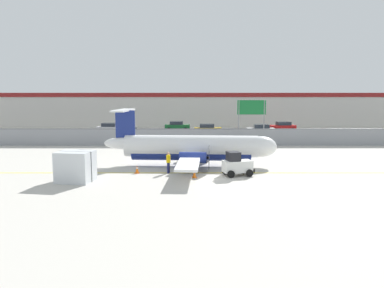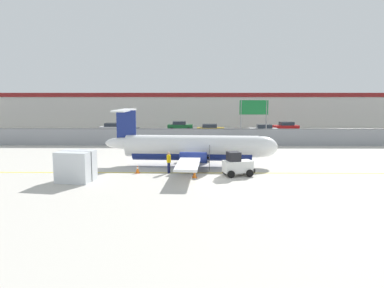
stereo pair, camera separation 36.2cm
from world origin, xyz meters
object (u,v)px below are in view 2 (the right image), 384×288
at_px(traffic_cone_far_left, 195,174).
at_px(highway_sign, 254,111).
at_px(cargo_container, 76,166).
at_px(parked_car_1, 132,133).
at_px(parked_car_3, 210,129).
at_px(baggage_tug, 237,165).
at_px(parked_car_2, 180,126).
at_px(ground_crew_worker, 169,161).
at_px(traffic_cone_near_right, 225,168).
at_px(parked_car_0, 113,128).
at_px(parked_car_4, 263,130).
at_px(traffic_cone_near_left, 137,169).
at_px(parked_car_5, 286,127).
at_px(commuter_airplane, 195,148).

height_order(traffic_cone_far_left, highway_sign, highway_sign).
xyz_separation_m(cargo_container, parked_car_1, (-0.19, 24.66, -0.21)).
bearing_deg(parked_car_1, parked_car_3, 23.69).
distance_m(baggage_tug, parked_car_3, 29.19).
xyz_separation_m(baggage_tug, cargo_container, (-11.81, -1.96, 0.24)).
height_order(baggage_tug, parked_car_3, baggage_tug).
relative_size(cargo_container, parked_car_2, 0.64).
height_order(ground_crew_worker, parked_car_3, same).
height_order(traffic_cone_far_left, parked_car_2, parked_car_2).
xyz_separation_m(parked_car_2, parked_car_3, (4.94, -5.65, 0.00)).
bearing_deg(baggage_tug, traffic_cone_near_right, 106.60).
height_order(baggage_tug, traffic_cone_near_right, baggage_tug).
bearing_deg(parked_car_0, traffic_cone_far_left, -64.28).
bearing_deg(parked_car_4, highway_sign, 74.87).
bearing_deg(parked_car_4, traffic_cone_near_right, 76.09).
bearing_deg(traffic_cone_near_left, parked_car_5, 59.33).
xyz_separation_m(ground_crew_worker, parked_car_0, (-11.17, 29.98, -0.06)).
bearing_deg(parked_car_1, traffic_cone_near_left, -86.05).
distance_m(commuter_airplane, baggage_tug, 5.21).
relative_size(cargo_container, traffic_cone_near_left, 4.21).
bearing_deg(parked_car_2, traffic_cone_near_left, -93.27).
distance_m(traffic_cone_near_right, traffic_cone_far_left, 3.20).
bearing_deg(traffic_cone_near_right, baggage_tug, -58.61).
bearing_deg(ground_crew_worker, traffic_cone_near_left, -162.37).
bearing_deg(parked_car_5, baggage_tug, 64.52).
distance_m(cargo_container, highway_sign, 26.41).
height_order(parked_car_3, parked_car_5, same).
xyz_separation_m(ground_crew_worker, highway_sign, (9.38, 17.94, 3.19)).
relative_size(baggage_tug, parked_car_2, 0.60).
xyz_separation_m(baggage_tug, highway_sign, (4.05, 18.93, 3.28)).
distance_m(traffic_cone_near_left, highway_sign, 21.94).
bearing_deg(traffic_cone_near_right, parked_car_2, 98.69).
distance_m(traffic_cone_near_left, parked_car_3, 29.10).
relative_size(parked_car_3, highway_sign, 0.77).
bearing_deg(traffic_cone_far_left, parked_car_1, 110.47).
xyz_separation_m(traffic_cone_near_left, parked_car_3, (6.80, 28.29, 0.58)).
relative_size(commuter_airplane, baggage_tug, 6.34).
xyz_separation_m(parked_car_2, highway_sign, (10.02, -15.90, 3.24)).
bearing_deg(baggage_tug, cargo_container, 174.65).
height_order(ground_crew_worker, traffic_cone_near_right, ground_crew_worker).
distance_m(traffic_cone_near_left, traffic_cone_near_right, 6.99).
bearing_deg(cargo_container, parked_car_0, 107.43).
relative_size(commuter_airplane, parked_car_4, 3.76).
bearing_deg(cargo_container, baggage_tug, 18.76).
bearing_deg(parked_car_4, cargo_container, 60.49).
xyz_separation_m(cargo_container, traffic_cone_near_left, (3.98, 2.85, -0.79)).
bearing_deg(highway_sign, parked_car_3, 116.38).
bearing_deg(parked_car_5, traffic_cone_near_left, 52.91).
bearing_deg(traffic_cone_far_left, parked_car_2, 94.34).
height_order(commuter_airplane, parked_car_3, commuter_airplane).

